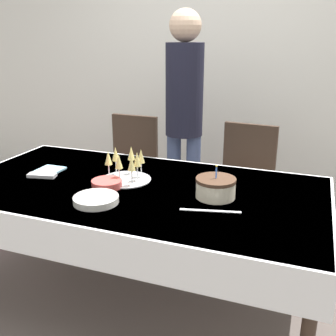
{
  "coord_description": "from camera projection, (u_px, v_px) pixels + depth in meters",
  "views": [
    {
      "loc": [
        0.9,
        -1.89,
        1.57
      ],
      "look_at": [
        0.18,
        0.03,
        0.87
      ],
      "focal_mm": 42.0,
      "sensor_mm": 36.0,
      "label": 1
    }
  ],
  "objects": [
    {
      "name": "birthday_cake",
      "position": [
        215.0,
        188.0,
        2.07
      ],
      "size": [
        0.21,
        0.21,
        0.18
      ],
      "color": "beige",
      "rests_on": "dining_table"
    },
    {
      "name": "napkin_pile",
      "position": [
        50.0,
        170.0,
        2.49
      ],
      "size": [
        0.15,
        0.15,
        0.01
      ],
      "color": "#8CC6E0",
      "rests_on": "dining_table"
    },
    {
      "name": "plate_stack_dessert",
      "position": [
        107.0,
        184.0,
        2.22
      ],
      "size": [
        0.17,
        0.17,
        0.04
      ],
      "color": "#CC4C47",
      "rests_on": "dining_table"
    },
    {
      "name": "dining_chair_far_left",
      "position": [
        130.0,
        169.0,
        3.24
      ],
      "size": [
        0.43,
        0.43,
        0.95
      ],
      "color": "#38281E",
      "rests_on": "ground_plane"
    },
    {
      "name": "cake_knife",
      "position": [
        210.0,
        211.0,
        1.92
      ],
      "size": [
        0.3,
        0.09,
        0.0
      ],
      "color": "silver",
      "rests_on": "dining_table"
    },
    {
      "name": "champagne_tray",
      "position": [
        126.0,
        165.0,
        2.31
      ],
      "size": [
        0.3,
        0.3,
        0.18
      ],
      "color": "silver",
      "rests_on": "dining_table"
    },
    {
      "name": "person_standing",
      "position": [
        184.0,
        106.0,
        2.94
      ],
      "size": [
        0.28,
        0.28,
        1.75
      ],
      "color": "#3F4C72",
      "rests_on": "ground_plane"
    },
    {
      "name": "ground_plane",
      "position": [
        139.0,
        297.0,
        2.48
      ],
      "size": [
        12.0,
        12.0,
        0.0
      ],
      "primitive_type": "plane",
      "color": "#564C47"
    },
    {
      "name": "dining_chair_far_right",
      "position": [
        244.0,
        183.0,
        2.93
      ],
      "size": [
        0.45,
        0.45,
        0.95
      ],
      "color": "#38281E",
      "rests_on": "ground_plane"
    },
    {
      "name": "plate_stack_main",
      "position": [
        96.0,
        199.0,
        2.01
      ],
      "size": [
        0.23,
        0.23,
        0.03
      ],
      "color": "silver",
      "rests_on": "dining_table"
    },
    {
      "name": "dining_table",
      "position": [
        137.0,
        202.0,
        2.27
      ],
      "size": [
        2.11,
        1.1,
        0.75
      ],
      "color": "white",
      "rests_on": "ground_plane"
    },
    {
      "name": "wall_back",
      "position": [
        216.0,
        60.0,
        3.64
      ],
      "size": [
        8.0,
        0.05,
        2.7
      ],
      "color": "silver",
      "rests_on": "ground_plane"
    },
    {
      "name": "fork_pile",
      "position": [
        42.0,
        175.0,
        2.38
      ],
      "size": [
        0.18,
        0.09,
        0.02
      ],
      "color": "silver",
      "rests_on": "dining_table"
    }
  ]
}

